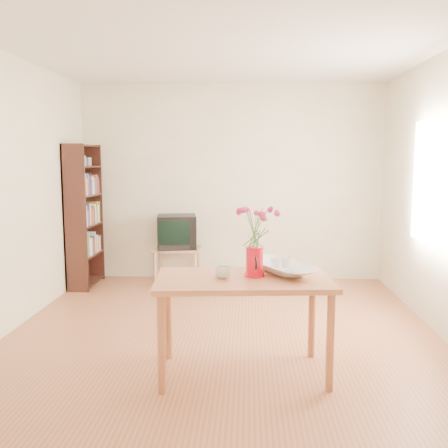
# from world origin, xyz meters

# --- Properties ---
(room) EXTENTS (4.50, 4.50, 4.50)m
(room) POSITION_xyz_m (0.03, 0.00, 1.30)
(room) COLOR brown
(room) RESTS_ON ground
(table) EXTENTS (1.35, 0.84, 0.75)m
(table) POSITION_xyz_m (0.20, -0.82, 0.66)
(table) COLOR #A25837
(table) RESTS_ON ground
(tv_stand) EXTENTS (0.60, 0.45, 0.46)m
(tv_stand) POSITION_xyz_m (-0.70, 1.97, 0.39)
(tv_stand) COLOR tan
(tv_stand) RESTS_ON ground
(bookshelf) EXTENTS (0.28, 0.70, 1.80)m
(bookshelf) POSITION_xyz_m (-1.85, 1.75, 0.84)
(bookshelf) COLOR black
(bookshelf) RESTS_ON ground
(pitcher) EXTENTS (0.15, 0.23, 0.23)m
(pitcher) POSITION_xyz_m (0.28, -0.78, 0.85)
(pitcher) COLOR red
(pitcher) RESTS_ON table
(flowers) EXTENTS (0.26, 0.26, 0.37)m
(flowers) POSITION_xyz_m (0.28, -0.78, 1.15)
(flowers) COLOR #DB3383
(flowers) RESTS_ON pitcher
(mug) EXTENTS (0.14, 0.14, 0.09)m
(mug) POSITION_xyz_m (0.04, -0.85, 0.80)
(mug) COLOR white
(mug) RESTS_ON table
(bowl) EXTENTS (0.64, 0.64, 0.45)m
(bowl) POSITION_xyz_m (0.48, -0.64, 0.97)
(bowl) COLOR white
(bowl) RESTS_ON table
(teacup_a) EXTENTS (0.08, 0.08, 0.06)m
(teacup_a) POSITION_xyz_m (0.44, -0.64, 0.93)
(teacup_a) COLOR white
(teacup_a) RESTS_ON bowl
(teacup_b) EXTENTS (0.08, 0.08, 0.07)m
(teacup_b) POSITION_xyz_m (0.53, -0.62, 0.93)
(teacup_b) COLOR white
(teacup_b) RESTS_ON bowl
(television) EXTENTS (0.56, 0.53, 0.43)m
(television) POSITION_xyz_m (-0.70, 1.98, 0.68)
(television) COLOR black
(television) RESTS_ON tv_stand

